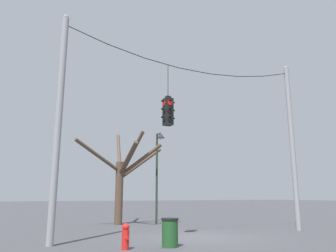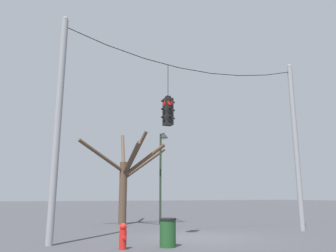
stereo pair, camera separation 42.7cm
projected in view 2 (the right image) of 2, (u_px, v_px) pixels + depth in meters
ground_plane at (200, 238)px, 12.48m from camera, size 200.00×200.00×0.00m
utility_pole_left at (58, 123)px, 11.26m from camera, size 0.24×0.24×8.05m
utility_pole_right at (296, 144)px, 15.66m from camera, size 0.24×0.24×8.05m
span_wire at (195, 64)px, 14.11m from camera, size 10.90×0.03×0.86m
traffic_light_over_intersection at (168, 111)px, 13.13m from camera, size 0.58×0.58×2.55m
street_lamp at (162, 157)px, 18.94m from camera, size 0.47×0.81×5.18m
bare_tree at (127, 174)px, 18.72m from camera, size 5.71×4.78×5.47m
fire_hydrant at (123, 236)px, 9.77m from camera, size 0.22×0.30×0.75m
trash_bin at (168, 232)px, 10.21m from camera, size 0.55×0.55×0.87m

